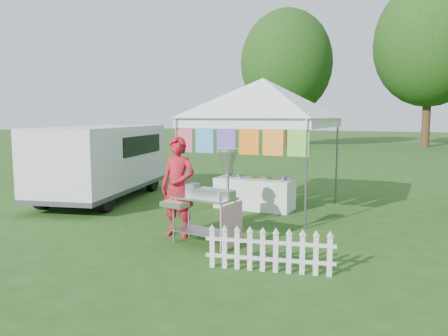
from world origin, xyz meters
The scene contains 9 objects.
ground centered at (0.00, 0.00, 0.00)m, with size 120.00×120.00×0.00m, color #244714.
canopy_main centered at (0.00, 3.49, 2.99)m, with size 4.24×4.24×3.45m.
tree_left centered at (-6.00, 24.00, 5.83)m, with size 6.40×6.40×9.53m.
tree_mid centered at (3.00, 28.00, 7.14)m, with size 7.60×7.60×11.52m.
donut_cart centered at (0.33, 0.34, 0.96)m, with size 1.24×0.77×1.63m.
vendor centered at (-0.51, 0.62, 0.89)m, with size 0.65×0.43×1.78m, color #A91424.
cargo_van centered at (-4.15, 2.90, 1.01)m, with size 2.85×4.83×1.88m.
picket_fence centered at (1.59, -0.41, 0.29)m, with size 1.76×0.42×0.56m.
display_table centered at (-0.15, 3.39, 0.35)m, with size 1.80×0.70×0.70m, color white.
Camera 1 is at (3.55, -5.92, 2.14)m, focal length 35.00 mm.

